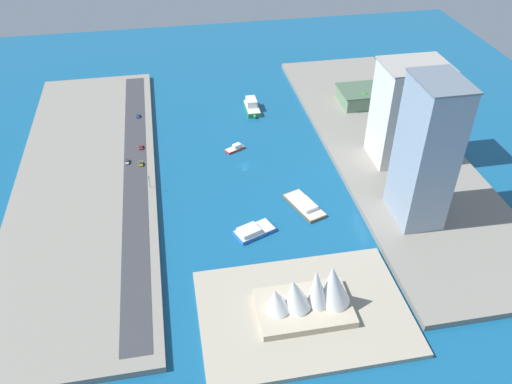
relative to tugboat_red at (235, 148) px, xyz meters
name	(u,v)px	position (x,y,z in m)	size (l,w,h in m)	color
ground_plane	(245,166)	(-2.55, 16.47, -1.09)	(440.00, 440.00, 0.00)	#145684
quay_west	(390,148)	(-85.06, 16.47, 0.40)	(70.00, 240.00, 2.96)	gray
quay_east	(86,180)	(79.95, 16.47, 0.40)	(70.00, 240.00, 2.96)	gray
peninsula_point	(304,312)	(-8.06, 120.20, -0.09)	(80.00, 55.47, 2.00)	#A89E89
road_strip	(135,172)	(54.92, 16.47, 1.95)	(11.84, 228.00, 0.15)	#38383D
tugboat_red	(235,148)	(0.00, 0.00, 0.00)	(11.93, 9.01, 3.22)	red
catamaran_blue	(253,231)	(2.77, 71.11, 0.42)	(20.02, 15.11, 3.84)	blue
ferry_green_doubledeck	(252,106)	(-17.28, -43.67, 1.60)	(8.04, 21.32, 7.05)	#2D8C4C
barge_flat_brown	(305,205)	(-25.22, 56.83, 0.10)	(17.31, 25.87, 3.30)	brown
tower_tall_glass	(426,153)	(-71.88, 74.76, 35.84)	(19.43, 26.82, 67.87)	#8C9EB2
terminal_long_green	(371,95)	(-92.26, -35.41, 6.55)	(40.42, 24.28, 9.28)	slate
hotel_broad_white	(407,113)	(-85.33, 27.06, 28.41)	(32.34, 25.33, 53.00)	silver
taxi_yellow_cab	(141,164)	(51.87, 10.27, 2.81)	(2.10, 4.33, 1.60)	black
sedan_silver	(127,161)	(59.00, 6.86, 2.82)	(1.91, 4.86, 1.63)	black
hatchback_blue	(138,116)	(53.03, -42.47, 2.80)	(1.88, 4.55, 1.59)	black
pickup_red	(141,147)	(51.74, -6.46, 2.77)	(2.11, 4.71, 1.50)	black
traffic_light_waterfront	(149,180)	(47.59, 31.08, 6.22)	(0.36, 0.36, 6.50)	black
opera_landmark	(310,295)	(-9.92, 120.20, 9.30)	(35.93, 23.29, 22.32)	#BCAD93
park_tree_cluster	(379,97)	(-94.98, -28.68, 8.29)	(20.02, 21.72, 9.88)	brown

